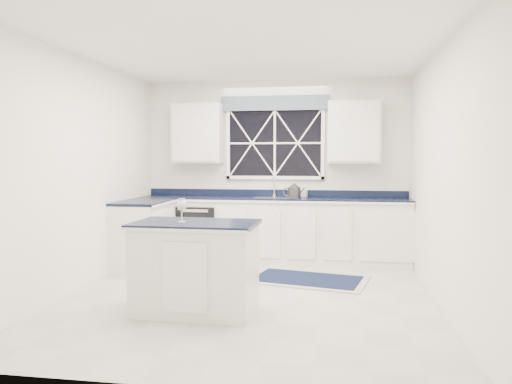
% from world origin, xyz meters
% --- Properties ---
extents(ground, '(4.50, 4.50, 0.00)m').
position_xyz_m(ground, '(0.00, 0.00, 0.00)').
color(ground, '#A7A7A3').
rests_on(ground, ground).
extents(back_wall, '(4.00, 0.10, 2.70)m').
position_xyz_m(back_wall, '(0.00, 2.25, 1.35)').
color(back_wall, white).
rests_on(back_wall, ground).
extents(base_cabinets, '(3.99, 1.60, 0.90)m').
position_xyz_m(base_cabinets, '(-0.33, 1.78, 0.45)').
color(base_cabinets, white).
rests_on(base_cabinets, ground).
extents(countertop, '(3.98, 0.64, 0.04)m').
position_xyz_m(countertop, '(0.00, 1.95, 0.92)').
color(countertop, black).
rests_on(countertop, base_cabinets).
extents(dishwasher, '(0.60, 0.58, 0.82)m').
position_xyz_m(dishwasher, '(-1.10, 1.95, 0.41)').
color(dishwasher, black).
rests_on(dishwasher, ground).
extents(window, '(1.65, 0.09, 1.26)m').
position_xyz_m(window, '(0.00, 2.20, 1.83)').
color(window, black).
rests_on(window, ground).
extents(upper_cabinets, '(3.10, 0.34, 0.90)m').
position_xyz_m(upper_cabinets, '(0.00, 2.08, 1.90)').
color(upper_cabinets, white).
rests_on(upper_cabinets, ground).
extents(faucet, '(0.05, 0.20, 0.30)m').
position_xyz_m(faucet, '(0.00, 2.14, 1.10)').
color(faucet, silver).
rests_on(faucet, countertop).
extents(island, '(1.23, 0.76, 0.90)m').
position_xyz_m(island, '(-0.44, -0.65, 0.45)').
color(island, white).
rests_on(island, ground).
extents(rug, '(1.60, 1.17, 0.02)m').
position_xyz_m(rug, '(0.58, 0.82, 0.01)').
color(rug, '#A1A19D').
rests_on(rug, ground).
extents(kettle, '(0.32, 0.21, 0.22)m').
position_xyz_m(kettle, '(0.32, 1.92, 1.04)').
color(kettle, '#313033').
rests_on(kettle, countertop).
extents(wine_glass, '(0.10, 0.10, 0.23)m').
position_xyz_m(wine_glass, '(-0.56, -0.69, 1.06)').
color(wine_glass, silver).
rests_on(wine_glass, island).
extents(soap_bottle, '(0.10, 0.10, 0.17)m').
position_xyz_m(soap_bottle, '(0.45, 2.13, 1.02)').
color(soap_bottle, silver).
rests_on(soap_bottle, countertop).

